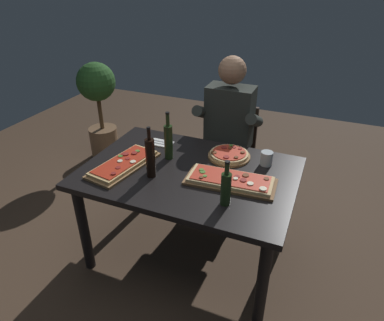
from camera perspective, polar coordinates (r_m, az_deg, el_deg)
The scene contains 13 objects.
ground_plane at distance 2.76m, azimuth -0.41°, elevation -14.92°, with size 6.40×6.40×0.00m, color #4C3828.
dining_table at distance 2.35m, azimuth -0.47°, elevation -3.64°, with size 1.40×0.96×0.74m.
pizza_rectangular_front at distance 2.17m, azimuth 6.37°, elevation -3.26°, with size 0.58×0.27×0.05m.
pizza_rectangular_left at distance 2.38m, azimuth -11.16°, elevation -0.53°, with size 0.32×0.56×0.05m.
pizza_round_far at distance 2.46m, azimuth 6.15°, elevation 0.95°, with size 0.30×0.30×0.05m.
wine_bottle_dark at distance 2.19m, azimuth -6.87°, elevation 0.53°, with size 0.06×0.06×0.34m.
oil_bottle_amber at distance 2.39m, azimuth -3.91°, elevation 3.26°, with size 0.06×0.06×0.35m.
vinegar_bottle_green at distance 1.94m, azimuth 5.61°, elevation -4.48°, with size 0.06×0.06×0.28m.
tumbler_near_camera at distance 2.40m, azimuth 12.17°, elevation 0.21°, with size 0.08×0.08×0.10m.
napkin_cutlery_set at distance 2.66m, azimuth -5.14°, elevation 2.88°, with size 0.18×0.11×0.01m.
diner_chair at distance 3.12m, azimuth 6.29°, elevation 1.78°, with size 0.44×0.44×0.87m.
seated_diner at distance 2.90m, azimuth 5.87°, elevation 5.23°, with size 0.53×0.41×1.33m.
potted_plant_corner at distance 3.88m, azimuth -15.07°, elevation 9.00°, with size 0.40×0.40×1.07m.
Camera 1 is at (0.78, -1.81, 1.93)m, focal length 32.37 mm.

